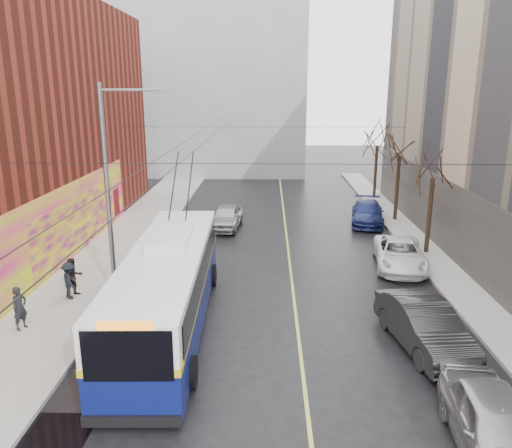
{
  "coord_description": "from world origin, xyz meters",
  "views": [
    {
      "loc": [
        0.36,
        -10.09,
        8.76
      ],
      "look_at": [
        -0.17,
        10.97,
        3.02
      ],
      "focal_mm": 35.0,
      "sensor_mm": 36.0,
      "label": 1
    }
  ],
  "objects": [
    {
      "name": "catenary_wires",
      "position": [
        -2.54,
        14.77,
        6.25
      ],
      "size": [
        18.0,
        60.0,
        0.22
      ],
      "color": "black"
    },
    {
      "name": "tree_near",
      "position": [
        9.0,
        16.0,
        4.98
      ],
      "size": [
        3.2,
        3.2,
        6.4
      ],
      "color": "black",
      "rests_on": "ground"
    },
    {
      "name": "lane_line",
      "position": [
        1.5,
        14.0,
        0.0
      ],
      "size": [
        0.12,
        50.0,
        0.01
      ],
      "primitive_type": "cube",
      "color": "#BFB74C",
      "rests_on": "ground"
    },
    {
      "name": "puddle",
      "position": [
        -5.29,
        0.39,
        0.0
      ],
      "size": [
        2.02,
        2.84,
        0.01
      ],
      "primitive_type": "cube",
      "color": "black",
      "rests_on": "ground"
    },
    {
      "name": "building_far",
      "position": [
        -6.0,
        44.99,
        9.02
      ],
      "size": [
        20.5,
        12.1,
        18.0
      ],
      "color": "gray",
      "rests_on": "ground"
    },
    {
      "name": "following_car",
      "position": [
        -2.34,
        21.03,
        0.75
      ],
      "size": [
        2.17,
        4.54,
        1.5
      ],
      "primitive_type": "imported",
      "rotation": [
        0.0,
        0.0,
        -0.1
      ],
      "color": "#9FA0A4",
      "rests_on": "ground"
    },
    {
      "name": "parked_car_c",
      "position": [
        7.0,
        13.9,
        0.71
      ],
      "size": [
        3.04,
        5.38,
        1.42
      ],
      "primitive_type": "imported",
      "rotation": [
        0.0,
        0.0,
        -0.14
      ],
      "color": "white",
      "rests_on": "ground"
    },
    {
      "name": "parked_car_b",
      "position": [
        5.8,
        5.79,
        0.83
      ],
      "size": [
        2.57,
        5.23,
        1.65
      ],
      "primitive_type": "imported",
      "rotation": [
        0.0,
        0.0,
        0.17
      ],
      "color": "#28282A",
      "rests_on": "ground"
    },
    {
      "name": "tree_mid",
      "position": [
        9.0,
        23.0,
        5.25
      ],
      "size": [
        3.2,
        3.2,
        6.68
      ],
      "color": "black",
      "rests_on": "ground"
    },
    {
      "name": "sidewalk_right",
      "position": [
        9.0,
        12.0,
        0.07
      ],
      "size": [
        2.0,
        60.0,
        0.15
      ],
      "primitive_type": "cube",
      "color": "gray",
      "rests_on": "ground"
    },
    {
      "name": "tree_far",
      "position": [
        9.0,
        30.0,
        5.14
      ],
      "size": [
        3.2,
        3.2,
        6.57
      ],
      "color": "black",
      "rests_on": "ground"
    },
    {
      "name": "pigeons_flying",
      "position": [
        -1.87,
        9.95,
        7.93
      ],
      "size": [
        2.96,
        4.0,
        1.39
      ],
      "color": "slate"
    },
    {
      "name": "sidewalk_left",
      "position": [
        -8.0,
        12.0,
        0.07
      ],
      "size": [
        4.0,
        60.0,
        0.15
      ],
      "primitive_type": "cube",
      "color": "gray",
      "rests_on": "ground"
    },
    {
      "name": "pedestrian_c",
      "position": [
        -7.99,
        9.32,
        0.95
      ],
      "size": [
        1.1,
        1.18,
        1.6
      ],
      "primitive_type": "imported",
      "rotation": [
        0.0,
        0.0,
        2.22
      ],
      "color": "black",
      "rests_on": "sidewalk_left"
    },
    {
      "name": "parked_car_d",
      "position": [
        7.0,
        22.41,
        0.73
      ],
      "size": [
        2.85,
        5.31,
        1.46
      ],
      "primitive_type": "imported",
      "rotation": [
        0.0,
        0.0,
        -0.17
      ],
      "color": "navy",
      "rests_on": "ground"
    },
    {
      "name": "pedestrian_a",
      "position": [
        -8.74,
        6.52,
        0.98
      ],
      "size": [
        0.6,
        0.71,
        1.65
      ],
      "primitive_type": "imported",
      "rotation": [
        0.0,
        0.0,
        1.16
      ],
      "color": "black",
      "rests_on": "sidewalk_left"
    },
    {
      "name": "pedestrian_b",
      "position": [
        -7.91,
        9.6,
        0.99
      ],
      "size": [
        1.01,
        1.04,
        1.68
      ],
      "primitive_type": "imported",
      "rotation": [
        0.0,
        0.0,
        0.88
      ],
      "color": "black",
      "rests_on": "sidewalk_left"
    },
    {
      "name": "parked_car_a",
      "position": [
        5.93,
        0.43,
        0.8
      ],
      "size": [
        2.27,
        4.85,
        1.61
      ],
      "primitive_type": "imported",
      "rotation": [
        0.0,
        0.0,
        -0.08
      ],
      "color": "#A5A4A9",
      "rests_on": "ground"
    },
    {
      "name": "streetlight_pole",
      "position": [
        -6.14,
        10.0,
        4.85
      ],
      "size": [
        2.65,
        0.6,
        9.0
      ],
      "color": "slate",
      "rests_on": "ground"
    },
    {
      "name": "trolleybus",
      "position": [
        -3.36,
        7.17,
        1.64
      ],
      "size": [
        3.21,
        12.54,
        5.9
      ],
      "rotation": [
        0.0,
        0.0,
        0.03
      ],
      "color": "#0A114C",
      "rests_on": "ground"
    }
  ]
}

